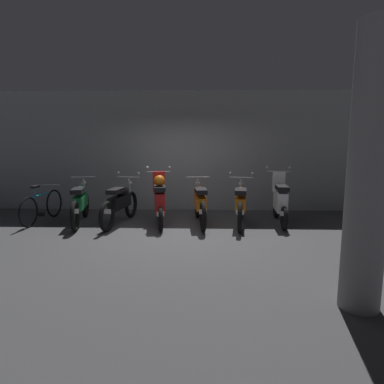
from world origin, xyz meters
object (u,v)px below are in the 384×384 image
motorbike_slot_0 (80,202)px  bicycle (42,207)px  motorbike_slot_1 (120,203)px  motorbike_slot_4 (241,203)px  motorbike_slot_2 (160,200)px  support_pillar (369,172)px  motorbike_slot_5 (280,201)px  motorbike_slot_3 (200,203)px

motorbike_slot_0 → bicycle: bearing=172.7°
motorbike_slot_1 → motorbike_slot_4: same height
motorbike_slot_1 → motorbike_slot_2: motorbike_slot_2 is taller
motorbike_slot_2 → support_pillar: size_ratio=0.53×
motorbike_slot_4 → motorbike_slot_5: bearing=8.0°
motorbike_slot_4 → support_pillar: bearing=-75.6°
motorbike_slot_4 → motorbike_slot_5: (0.91, 0.13, 0.04)m
motorbike_slot_2 → bicycle: bearing=177.1°
bicycle → support_pillar: bearing=-34.8°
bicycle → motorbike_slot_0: bearing=-7.3°
motorbike_slot_2 → motorbike_slot_3: size_ratio=0.86×
support_pillar → bicycle: bearing=145.2°
motorbike_slot_0 → bicycle: (-0.96, 0.12, -0.13)m
motorbike_slot_3 → motorbike_slot_4: bearing=-2.0°
bicycle → support_pillar: support_pillar is taller
motorbike_slot_4 → support_pillar: support_pillar is taller
motorbike_slot_0 → motorbike_slot_1: bearing=0.1°
motorbike_slot_3 → motorbike_slot_2: bearing=-176.0°
motorbike_slot_3 → motorbike_slot_4: (0.92, -0.03, 0.00)m
bicycle → support_pillar: 6.89m
motorbike_slot_0 → motorbike_slot_3: 2.73m
motorbike_slot_1 → motorbike_slot_4: 2.73m
motorbike_slot_3 → motorbike_slot_1: bearing=-178.6°
bicycle → motorbike_slot_2: bearing=-2.9°
motorbike_slot_3 → support_pillar: bearing=-63.6°
bicycle → support_pillar: size_ratio=0.55×
motorbike_slot_4 → motorbike_slot_5: 0.92m
bicycle → motorbike_slot_1: bearing=-3.7°
motorbike_slot_5 → motorbike_slot_1: bearing=-177.8°
bicycle → support_pillar: (5.57, -3.87, 1.22)m
motorbike_slot_5 → support_pillar: support_pillar is taller
motorbike_slot_1 → bicycle: 1.88m
motorbike_slot_1 → motorbike_slot_2: 0.90m
motorbike_slot_4 → support_pillar: 4.03m
motorbike_slot_3 → support_pillar: 4.37m
motorbike_slot_1 → support_pillar: bearing=-45.4°
support_pillar → motorbike_slot_4: bearing=104.4°
motorbike_slot_5 → motorbike_slot_2: bearing=-176.7°
motorbike_slot_3 → bicycle: (-3.69, 0.08, -0.13)m
motorbike_slot_1 → motorbike_slot_3: motorbike_slot_1 is taller
motorbike_slot_2 → motorbike_slot_4: size_ratio=0.86×
motorbike_slot_1 → motorbike_slot_3: (1.81, 0.05, -0.00)m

